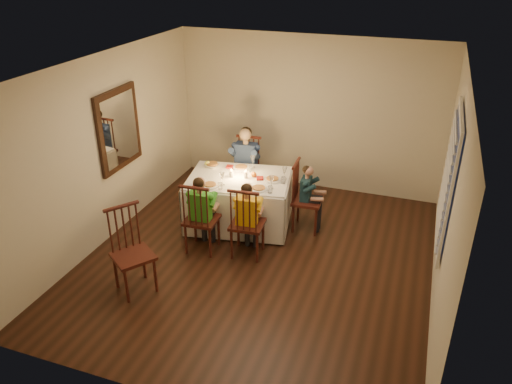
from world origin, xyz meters
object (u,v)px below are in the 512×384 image
(chair_extra, at_px, (137,289))
(adult, at_px, (246,199))
(dining_table, at_px, (239,191))
(child_yellow, at_px, (248,254))
(child_teal, at_px, (306,228))
(chair_end, at_px, (306,228))
(chair_adult, at_px, (246,199))
(chair_near_right, at_px, (248,254))
(chair_near_left, at_px, (203,249))
(serving_bowl, at_px, (212,166))
(child_green, at_px, (203,249))

(chair_extra, bearing_deg, adult, 26.95)
(dining_table, distance_m, child_yellow, 1.01)
(child_teal, bearing_deg, adult, 60.66)
(chair_end, xyz_separation_m, child_teal, (0.00, 0.00, 0.00))
(chair_extra, bearing_deg, chair_adult, 26.95)
(chair_adult, height_order, chair_near_right, same)
(chair_end, bearing_deg, chair_near_left, 127.46)
(chair_adult, distance_m, chair_end, 1.33)
(dining_table, xyz_separation_m, serving_bowl, (-0.52, 0.22, 0.25))
(chair_end, relative_size, chair_extra, 0.96)
(adult, bearing_deg, chair_extra, -102.41)
(chair_extra, bearing_deg, child_teal, -1.22)
(chair_extra, height_order, serving_bowl, serving_bowl)
(chair_near_left, bearing_deg, chair_extra, 67.58)
(child_green, bearing_deg, dining_table, -108.62)
(dining_table, relative_size, chair_end, 1.57)
(adult, xyz_separation_m, child_yellow, (0.60, -1.54, 0.00))
(chair_end, xyz_separation_m, adult, (-1.19, 0.59, 0.00))
(chair_end, relative_size, child_teal, 1.05)
(chair_extra, distance_m, child_green, 1.17)
(chair_extra, xyz_separation_m, child_teal, (1.61, 2.15, 0.00))
(chair_extra, relative_size, adult, 0.88)
(serving_bowl, bearing_deg, adult, 61.32)
(chair_adult, relative_size, chair_extra, 0.96)
(chair_near_right, relative_size, child_green, 0.95)
(dining_table, distance_m, chair_extra, 2.11)
(chair_near_left, height_order, chair_extra, chair_extra)
(child_green, bearing_deg, chair_extra, 67.58)
(chair_near_left, distance_m, chair_end, 1.61)
(dining_table, relative_size, chair_extra, 1.51)
(chair_near_left, height_order, chair_near_right, same)
(dining_table, xyz_separation_m, chair_near_right, (0.41, -0.73, -0.56))
(chair_end, height_order, child_teal, chair_end)
(chair_adult, xyz_separation_m, adult, (0.00, 0.00, 0.00))
(chair_extra, distance_m, serving_bowl, 2.30)
(chair_adult, bearing_deg, child_yellow, -72.40)
(chair_extra, distance_m, adult, 2.77)
(child_green, distance_m, child_teal, 1.61)
(dining_table, height_order, chair_end, dining_table)
(dining_table, bearing_deg, serving_bowl, 147.10)
(dining_table, relative_size, child_teal, 1.64)
(adult, height_order, child_teal, adult)
(child_yellow, distance_m, serving_bowl, 1.55)
(dining_table, relative_size, serving_bowl, 7.96)
(chair_adult, relative_size, child_green, 0.95)
(chair_near_left, bearing_deg, child_teal, -142.86)
(chair_adult, bearing_deg, chair_end, -30.18)
(child_yellow, bearing_deg, chair_adult, -73.79)
(chair_adult, height_order, serving_bowl, serving_bowl)
(chair_adult, height_order, child_yellow, child_yellow)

